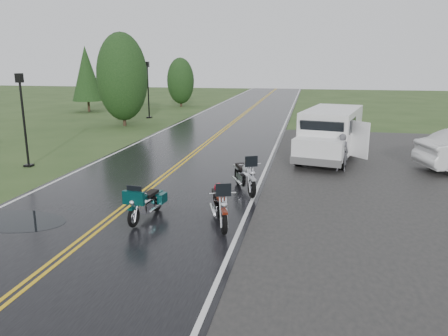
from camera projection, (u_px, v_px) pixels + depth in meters
name	position (u px, v px, depth m)	size (l,w,h in m)	color
ground	(122.00, 211.00, 13.36)	(120.00, 120.00, 0.00)	#2D471E
road	(201.00, 148.00, 22.88)	(8.00, 100.00, 0.04)	black
motorcycle_red	(224.00, 212.00, 11.27)	(0.82, 2.25, 1.33)	#5C170A
motorcycle_teal	(133.00, 209.00, 11.79)	(0.71, 1.95, 1.15)	#043434
motorcycle_silver	(252.00, 180.00, 14.26)	(0.85, 2.33, 1.38)	#919598
van_white	(300.00, 140.00, 18.68)	(2.25, 6.00, 2.36)	white
person_at_van	(341.00, 153.00, 17.84)	(0.57, 0.38, 1.57)	#515156
lamp_post_near_left	(24.00, 120.00, 18.45)	(0.34, 0.34, 4.01)	black
lamp_post_far_left	(148.00, 90.00, 34.24)	(0.38, 0.38, 4.43)	black
tree_left_mid	(123.00, 87.00, 30.07)	(3.48, 3.48, 5.44)	#1E3D19
tree_left_far	(181.00, 86.00, 42.90)	(2.64, 2.64, 4.06)	#1E3D19
pine_left_far	(87.00, 80.00, 38.44)	(2.68, 2.68, 5.59)	#1E3D19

